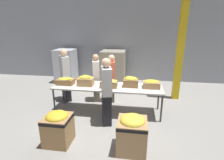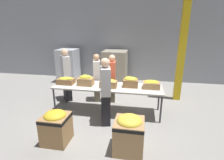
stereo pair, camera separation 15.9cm
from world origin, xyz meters
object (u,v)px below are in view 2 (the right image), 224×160
Objects in this scene: banana_box_4 at (151,84)px; volunteer_0 at (66,75)px; sorting_table at (107,88)px; volunteer_1 at (106,92)px; volunteer_3 at (97,78)px; volunteer_2 at (112,79)px; banana_box_2 at (108,83)px; banana_box_1 at (86,80)px; banana_box_3 at (131,82)px; pallet_stack_1 at (115,68)px; banana_box_0 at (66,81)px; donation_bin_0 at (56,126)px; pallet_stack_0 at (68,66)px; support_pillar at (183,42)px; donation_bin_1 at (129,133)px.

volunteer_0 reaches higher than banana_box_4.
sorting_table is 1.76× the size of volunteer_0.
volunteer_1 is 1.58m from volunteer_3.
banana_box_2 is at bearing -3.49° from volunteer_2.
banana_box_3 is (1.31, 0.09, -0.00)m from banana_box_1.
sorting_table is at bearing 31.25° from volunteer_0.
volunteer_0 is 1.11× the size of volunteer_3.
banana_box_3 is 0.28× the size of pallet_stack_1.
sorting_table is 1.96× the size of volunteer_2.
volunteer_0 is 2.11m from volunteer_1.
banana_box_4 is 0.28× the size of volunteer_3.
banana_box_4 is at bearing 2.13° from banana_box_1.
volunteer_1 is (0.03, -0.55, -0.06)m from banana_box_2.
banana_box_0 is 1.76m from donation_bin_0.
banana_box_2 is 0.27× the size of volunteer_0.
banana_box_1 is 0.85m from volunteer_3.
pallet_stack_0 is at bearing -150.59° from volunteer_3.
sorting_table is at bearing -8.77° from volunteer_1.
banana_box_1 is at bearing -177.87° from banana_box_4.
banana_box_1 reaches higher than sorting_table.
sorting_table is at bearing -6.50° from volunteer_2.
banana_box_3 is 0.10× the size of support_pillar.
banana_box_3 is 1.78m from donation_bin_1.
sorting_table is at bearing 2.41° from banana_box_1.
pallet_stack_0 is (-2.44, 2.75, -0.03)m from sorting_table.
pallet_stack_0 is at bearing 112.92° from banana_box_0.
banana_box_0 is 2.52m from banana_box_4.
volunteer_3 is 2.73m from pallet_stack_0.
volunteer_3 is (1.03, 0.15, -0.08)m from volunteer_0.
banana_box_4 is at bearing 1.99° from sorting_table.
donation_bin_0 is at bearing -74.18° from banana_box_0.
banana_box_2 is at bearing -84.33° from pallet_stack_1.
sorting_table is 4.20× the size of donation_bin_0.
pallet_stack_1 reaches higher than donation_bin_1.
banana_box_1 is at bearing 33.39° from volunteer_1.
volunteer_2 reaches higher than pallet_stack_0.
pallet_stack_1 reaches higher than banana_box_3.
support_pillar reaches higher than sorting_table.
volunteer_0 is (-0.93, 0.68, -0.08)m from banana_box_1.
sorting_table is 0.68m from banana_box_1.
banana_box_1 is 0.30× the size of pallet_stack_1.
volunteer_2 is (1.56, 0.18, -0.09)m from volunteer_0.
sorting_table is 2.90m from support_pillar.
donation_bin_1 is 0.53× the size of pallet_stack_0.
sorting_table is at bearing 0.93° from banana_box_0.
volunteer_3 is at bearing 118.53° from donation_bin_1.
banana_box_0 is 2.66m from donation_bin_1.
volunteer_3 is at bearing 148.56° from banana_box_3.
volunteer_2 is 2.14× the size of donation_bin_0.
pallet_stack_1 reaches higher than banana_box_4.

